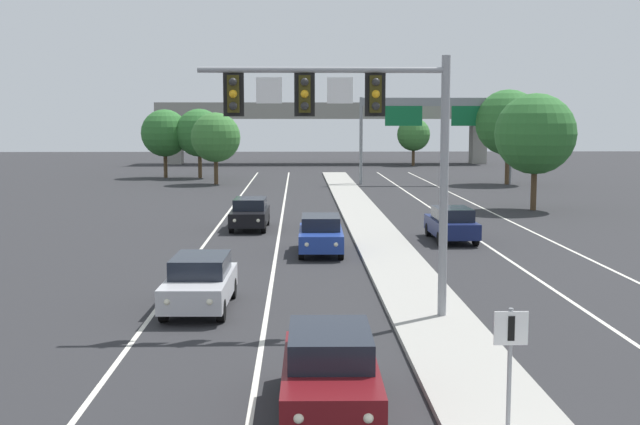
{
  "coord_description": "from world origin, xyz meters",
  "views": [
    {
      "loc": [
        -3.78,
        -10.52,
        5.63
      ],
      "look_at": [
        -3.2,
        10.4,
        3.2
      ],
      "focal_mm": 45.29,
      "sensor_mm": 36.0,
      "label": 1
    }
  ],
  "objects": [
    {
      "name": "median_island",
      "position": [
        0.0,
        18.0,
        0.07
      ],
      "size": [
        2.4,
        110.0,
        0.15
      ],
      "primitive_type": "cube",
      "color": "#9E9B93",
      "rests_on": "ground"
    },
    {
      "name": "lane_stripe_oncoming_center",
      "position": [
        -4.7,
        25.0,
        0.0
      ],
      "size": [
        0.14,
        100.0,
        0.01
      ],
      "primitive_type": "cube",
      "color": "silver",
      "rests_on": "ground"
    },
    {
      "name": "lane_stripe_receding_center",
      "position": [
        4.7,
        25.0,
        0.0
      ],
      "size": [
        0.14,
        100.0,
        0.01
      ],
      "primitive_type": "cube",
      "color": "silver",
      "rests_on": "ground"
    },
    {
      "name": "edge_stripe_left",
      "position": [
        -8.0,
        25.0,
        0.0
      ],
      "size": [
        0.14,
        100.0,
        0.01
      ],
      "primitive_type": "cube",
      "color": "silver",
      "rests_on": "ground"
    },
    {
      "name": "edge_stripe_right",
      "position": [
        8.0,
        25.0,
        0.0
      ],
      "size": [
        0.14,
        100.0,
        0.01
      ],
      "primitive_type": "cube",
      "color": "silver",
      "rests_on": "ground"
    },
    {
      "name": "overhead_signal_mast",
      "position": [
        -2.13,
        11.55,
        5.48
      ],
      "size": [
        6.85,
        0.44,
        7.2
      ],
      "color": "gray",
      "rests_on": "median_island"
    },
    {
      "name": "median_sign_post",
      "position": [
        -0.07,
        3.13,
        1.59
      ],
      "size": [
        0.6,
        0.1,
        2.2
      ],
      "color": "gray",
      "rests_on": "median_island"
    },
    {
      "name": "car_oncoming_darkred",
      "position": [
        -3.17,
        4.53,
        0.82
      ],
      "size": [
        1.87,
        4.49,
        1.58
      ],
      "color": "#5B0F14",
      "rests_on": "ground"
    },
    {
      "name": "car_oncoming_silver",
      "position": [
        -6.69,
        13.13,
        0.82
      ],
      "size": [
        1.9,
        4.5,
        1.58
      ],
      "color": "#B7B7BC",
      "rests_on": "ground"
    },
    {
      "name": "car_oncoming_blue",
      "position": [
        -2.82,
        23.08,
        0.82
      ],
      "size": [
        1.88,
        4.5,
        1.58
      ],
      "color": "navy",
      "rests_on": "ground"
    },
    {
      "name": "car_oncoming_black",
      "position": [
        -6.24,
        30.72,
        0.82
      ],
      "size": [
        1.9,
        4.5,
        1.58
      ],
      "color": "black",
      "rests_on": "ground"
    },
    {
      "name": "car_receding_navy",
      "position": [
        3.35,
        26.33,
        0.82
      ],
      "size": [
        1.86,
        4.49,
        1.58
      ],
      "color": "#141E4C",
      "rests_on": "ground"
    },
    {
      "name": "highway_sign_gantry",
      "position": [
        8.2,
        59.04,
        6.16
      ],
      "size": [
        13.28,
        0.42,
        7.5
      ],
      "color": "gray",
      "rests_on": "ground"
    },
    {
      "name": "overpass_bridge",
      "position": [
        0.0,
        91.69,
        5.78
      ],
      "size": [
        42.4,
        6.4,
        7.65
      ],
      "color": "gray",
      "rests_on": "ground"
    },
    {
      "name": "tree_far_left_a",
      "position": [
        -16.52,
        67.62,
        4.29
      ],
      "size": [
        4.54,
        4.54,
        6.57
      ],
      "color": "#4C3823",
      "rests_on": "ground"
    },
    {
      "name": "tree_far_right_b",
      "position": [
        10.28,
        87.08,
        3.78
      ],
      "size": [
        4.0,
        4.0,
        5.79
      ],
      "color": "#4C3823",
      "rests_on": "ground"
    },
    {
      "name": "tree_far_left_b",
      "position": [
        -10.86,
        59.6,
        4.06
      ],
      "size": [
        4.29,
        4.29,
        6.21
      ],
      "color": "#4C3823",
      "rests_on": "ground"
    },
    {
      "name": "tree_far_right_c",
      "position": [
        14.37,
        58.79,
        5.34
      ],
      "size": [
        5.65,
        5.65,
        8.17
      ],
      "color": "#4C3823",
      "rests_on": "ground"
    },
    {
      "name": "tree_far_left_c",
      "position": [
        -13.14,
        67.03,
        4.32
      ],
      "size": [
        4.58,
        4.58,
        6.62
      ],
      "color": "#4C3823",
      "rests_on": "ground"
    },
    {
      "name": "tree_far_right_a",
      "position": [
        10.88,
        38.96,
        4.72
      ],
      "size": [
        4.99,
        4.99,
        7.22
      ],
      "color": "#4C3823",
      "rests_on": "ground"
    }
  ]
}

